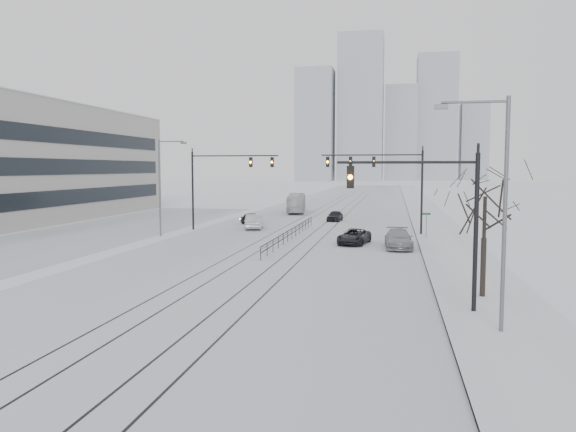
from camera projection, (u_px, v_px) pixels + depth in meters
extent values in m
plane|color=white|center=(148.00, 339.00, 20.82)|extent=(500.00, 500.00, 0.00)
cube|color=silver|center=(330.00, 213.00, 79.56)|extent=(22.00, 260.00, 0.02)
cube|color=silver|center=(427.00, 214.00, 77.06)|extent=(5.00, 260.00, 0.16)
cube|color=gray|center=(409.00, 214.00, 77.52)|extent=(0.10, 260.00, 0.12)
cube|color=silver|center=(113.00, 229.00, 58.78)|extent=(14.00, 60.00, 0.03)
cube|color=black|center=(285.00, 227.00, 60.46)|extent=(0.10, 180.00, 0.01)
cube|color=black|center=(298.00, 227.00, 60.20)|extent=(0.10, 180.00, 0.01)
cube|color=black|center=(320.00, 228.00, 59.76)|extent=(0.10, 180.00, 0.01)
cube|color=black|center=(333.00, 228.00, 59.50)|extent=(0.10, 180.00, 0.01)
cube|color=black|center=(42.00, 162.00, 59.66)|extent=(0.08, 58.00, 12.00)
cube|color=#989FA7|center=(315.00, 126.00, 278.59)|extent=(18.00, 18.00, 55.00)
cube|color=#989FA7|center=(361.00, 109.00, 281.63)|extent=(22.00, 22.00, 72.00)
cube|color=#989FA7|center=(401.00, 134.00, 286.79)|extent=(16.00, 16.00, 48.00)
cube|color=#989FA7|center=(436.00, 119.00, 290.62)|extent=(20.00, 20.00, 64.00)
cube|color=#989FA7|center=(474.00, 142.00, 295.78)|extent=(14.00, 14.00, 40.00)
cylinder|color=black|center=(476.00, 235.00, 24.10)|extent=(0.20, 0.20, 7.00)
cylinder|color=black|center=(406.00, 162.00, 24.39)|extent=(6.00, 0.12, 0.12)
cube|color=black|center=(350.00, 177.00, 24.89)|extent=(0.32, 0.24, 1.00)
sphere|color=orange|center=(350.00, 177.00, 24.76)|extent=(0.22, 0.22, 0.22)
cylinder|color=black|center=(422.00, 193.00, 52.62)|extent=(0.20, 0.20, 8.00)
cylinder|color=black|center=(371.00, 155.00, 53.19)|extent=(9.50, 0.12, 0.12)
cube|color=black|center=(328.00, 162.00, 54.01)|extent=(0.32, 0.24, 1.00)
sphere|color=orange|center=(328.00, 162.00, 53.88)|extent=(0.22, 0.22, 0.22)
cube|color=black|center=(351.00, 162.00, 53.61)|extent=(0.32, 0.24, 1.00)
sphere|color=orange|center=(350.00, 162.00, 53.47)|extent=(0.22, 0.22, 0.22)
cube|color=black|center=(374.00, 162.00, 53.20)|extent=(0.32, 0.24, 1.00)
sphere|color=orange|center=(374.00, 162.00, 53.06)|extent=(0.22, 0.22, 0.22)
cylinder|color=black|center=(193.00, 191.00, 57.85)|extent=(0.20, 0.20, 8.00)
cylinder|color=black|center=(235.00, 156.00, 56.71)|extent=(9.00, 0.12, 0.12)
cube|color=black|center=(272.00, 162.00, 56.05)|extent=(0.32, 0.24, 1.00)
sphere|color=orange|center=(272.00, 162.00, 55.91)|extent=(0.22, 0.22, 0.22)
cube|color=black|center=(251.00, 162.00, 56.45)|extent=(0.32, 0.24, 1.00)
sphere|color=orange|center=(250.00, 162.00, 56.32)|extent=(0.22, 0.22, 0.22)
cylinder|color=#595B60|center=(505.00, 218.00, 20.97)|extent=(0.16, 0.16, 9.00)
cylinder|color=#595B60|center=(475.00, 102.00, 20.83)|extent=(2.40, 0.10, 0.10)
cube|color=#595B60|center=(441.00, 107.00, 21.06)|extent=(0.50, 0.25, 0.18)
cylinder|color=#595B60|center=(160.00, 188.00, 52.12)|extent=(0.16, 0.16, 9.00)
cylinder|color=#595B60|center=(171.00, 141.00, 51.53)|extent=(2.40, 0.10, 0.10)
cube|color=#595B60|center=(184.00, 143.00, 51.32)|extent=(0.50, 0.25, 0.18)
cylinder|color=black|center=(483.00, 269.00, 27.06)|extent=(0.26, 0.26, 3.00)
cylinder|color=black|center=(484.00, 222.00, 26.87)|extent=(0.18, 0.18, 2.50)
cube|color=black|center=(292.00, 229.00, 50.11)|extent=(0.06, 24.00, 0.06)
cube|color=black|center=(292.00, 233.00, 50.14)|extent=(0.06, 24.00, 0.06)
cylinder|color=#595B60|center=(426.00, 226.00, 49.87)|extent=(0.06, 0.06, 2.40)
cube|color=#0C4C19|center=(427.00, 214.00, 49.77)|extent=(0.70, 0.04, 0.18)
imported|color=black|center=(251.00, 218.00, 64.58)|extent=(1.94, 3.84, 1.25)
imported|color=silver|center=(254.00, 222.00, 58.50)|extent=(2.42, 4.90, 1.54)
imported|color=black|center=(354.00, 237.00, 46.83)|extent=(2.88, 4.86, 1.27)
imported|color=gray|center=(399.00, 239.00, 44.36)|extent=(2.34, 5.24, 1.49)
imported|color=black|center=(335.00, 216.00, 67.32)|extent=(1.87, 3.82, 1.25)
imported|color=silver|center=(297.00, 203.00, 79.80)|extent=(3.53, 10.01, 2.73)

